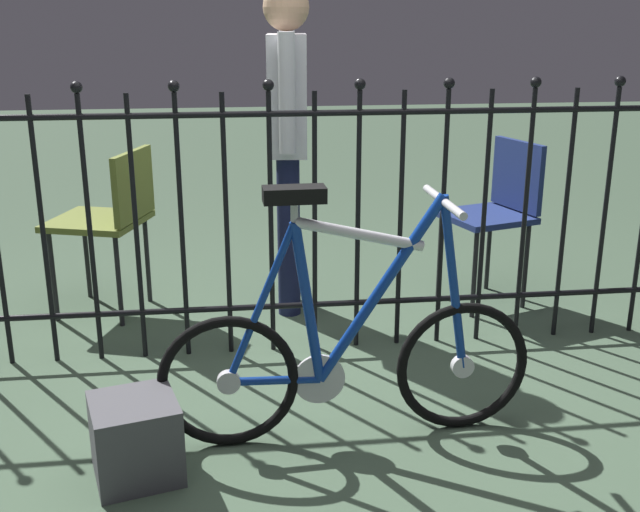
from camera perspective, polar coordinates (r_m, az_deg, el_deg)
ground_plane at (r=2.95m, az=-0.58°, el=-11.28°), size 20.00×20.00×0.00m
iron_fence at (r=3.23m, az=-2.55°, el=3.20°), size 4.02×0.07×1.24m
bicycle at (r=2.63m, az=2.07°, el=-7.15°), size 1.30×0.40×0.90m
chair_navy at (r=3.95m, az=13.15°, el=3.76°), size 0.48×0.48×0.83m
chair_olive at (r=3.82m, az=-15.31°, el=3.15°), size 0.53×0.53×0.81m
person_visitor at (r=3.67m, az=-2.44°, el=9.77°), size 0.21×0.47×1.56m
display_crate at (r=2.57m, az=-13.60°, el=-13.11°), size 0.32×0.32×0.26m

